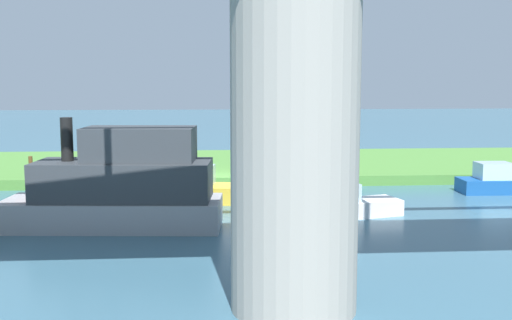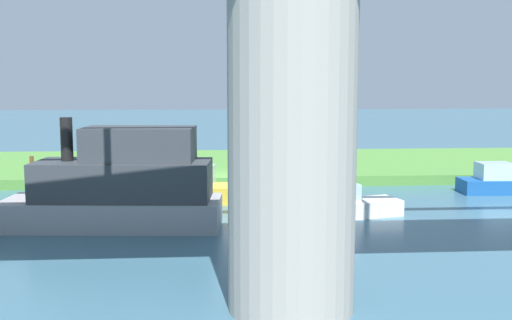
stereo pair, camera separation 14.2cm
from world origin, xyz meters
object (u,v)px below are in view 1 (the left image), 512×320
Objects in this scene: mooring_post at (31,165)px; houseboat_blue at (205,189)px; bridge_pylon at (295,121)px; marker_buoy at (305,291)px; person_on_bank at (236,155)px; motorboat_white at (347,204)px; skiff_small at (120,187)px; riverboat_paddlewheel at (502,182)px.

houseboat_blue is at bearing 149.28° from mooring_post.
bridge_pylon is 13.51m from houseboat_blue.
mooring_post is at bearing -57.62° from marker_buoy.
marker_buoy is (-11.14, 17.57, -0.71)m from mooring_post.
person_on_bank is 0.28× the size of houseboat_blue.
bridge_pylon is 6.22× the size of person_on_bank.
mooring_post reaches higher than motorboat_white.
motorboat_white is at bearing 110.86° from person_on_bank.
houseboat_blue is at bearing -123.56° from skiff_small.
motorboat_white is 8.31× the size of marker_buoy.
skiff_small is 1.89× the size of motorboat_white.
skiff_small reaches higher than marker_buoy.
marker_buoy is (3.04, 9.08, -0.22)m from motorboat_white.
person_on_bank is 0.32× the size of riverboat_paddlewheel.
mooring_post is 20.82m from marker_buoy.
bridge_pylon is at bearing 99.32° from houseboat_blue.
mooring_post is 22.87m from riverboat_paddlewheel.
skiff_small is (4.61, 11.22, 0.25)m from person_on_bank.
marker_buoy is (-2.43, 12.40, -0.31)m from houseboat_blue.
houseboat_blue reaches higher than marker_buoy.
houseboat_blue reaches higher than motorboat_white.
motorboat_white is (-3.83, 10.06, -0.73)m from person_on_bank.
riverboat_paddlewheel is 9.43m from motorboat_white.
bridge_pylon is at bearing 121.34° from skiff_small.
houseboat_blue is (13.79, 1.14, 0.05)m from riverboat_paddlewheel.
bridge_pylon reaches higher than riverboat_paddlewheel.
mooring_post is at bearing -58.98° from bridge_pylon.
motorboat_white is 9.58m from marker_buoy.
motorboat_white is at bearing 148.79° from houseboat_blue.
houseboat_blue is (-8.71, 5.18, -0.40)m from mooring_post.
houseboat_blue is at bearing -31.21° from motorboat_white.
skiff_small is 1.84× the size of riverboat_paddlewheel.
skiff_small is (5.07, -8.33, -2.87)m from bridge_pylon.
motorboat_white is (-5.48, 3.32, -0.09)m from houseboat_blue.
mooring_post is at bearing 8.61° from person_on_bank.
skiff_small is at bearing 120.75° from mooring_post.
person_on_bank is at bearing -88.66° from bridge_pylon.
marker_buoy is (-0.33, -0.41, -4.07)m from bridge_pylon.
houseboat_blue is at bearing 4.73° from riverboat_paddlewheel.
mooring_post is 1.84× the size of marker_buoy.
motorboat_white is (-8.45, -1.16, -0.98)m from skiff_small.
person_on_bank is at bearing -24.75° from riverboat_paddlewheel.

